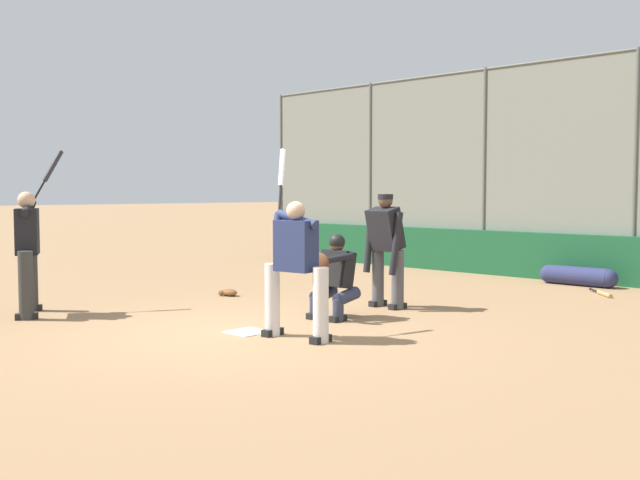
% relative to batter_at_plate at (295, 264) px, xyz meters
% --- Properties ---
extents(ground_plane, '(160.00, 160.00, 0.00)m').
position_rel_batter_at_plate_xyz_m(ground_plane, '(0.68, 0.13, -0.84)').
color(ground_plane, '#93704C').
extents(home_plate_marker, '(0.43, 0.43, 0.01)m').
position_rel_batter_at_plate_xyz_m(home_plate_marker, '(0.68, 0.13, -0.84)').
color(home_plate_marker, white).
rests_on(home_plate_marker, ground_plane).
extents(backstop_fence, '(15.12, 0.08, 4.11)m').
position_rel_batter_at_plate_xyz_m(backstop_fence, '(0.68, -7.32, 1.30)').
color(backstop_fence, '#515651').
rests_on(backstop_fence, ground_plane).
extents(padding_wall, '(14.74, 0.18, 0.87)m').
position_rel_batter_at_plate_xyz_m(padding_wall, '(0.68, -7.22, -0.41)').
color(padding_wall, '#19512D').
rests_on(padding_wall, ground_plane).
extents(bleachers_beyond, '(10.53, 2.50, 1.48)m').
position_rel_batter_at_plate_xyz_m(bleachers_beyond, '(0.68, -9.83, -0.36)').
color(bleachers_beyond, slate).
rests_on(bleachers_beyond, ground_plane).
extents(batter_at_plate, '(1.07, 0.60, 2.16)m').
position_rel_batter_at_plate_xyz_m(batter_at_plate, '(0.00, 0.00, 0.00)').
color(batter_at_plate, silver).
rests_on(batter_at_plate, ground_plane).
extents(catcher_behind_plate, '(0.60, 0.71, 1.10)m').
position_rel_batter_at_plate_xyz_m(catcher_behind_plate, '(0.63, -1.28, -0.27)').
color(catcher_behind_plate, '#2D334C').
rests_on(catcher_behind_plate, ground_plane).
extents(umpire_home, '(0.66, 0.42, 1.62)m').
position_rel_batter_at_plate_xyz_m(umpire_home, '(0.71, -2.44, 0.03)').
color(umpire_home, '#4C4C51').
rests_on(umpire_home, ground_plane).
extents(batter_on_deck, '(0.88, 1.00, 2.23)m').
position_rel_batter_at_plate_xyz_m(batter_on_deck, '(3.72, 1.37, 0.06)').
color(batter_on_deck, '#333333').
rests_on(batter_on_deck, ground_plane).
extents(spare_bat_near_backstop, '(0.66, 0.66, 0.07)m').
position_rel_batter_at_plate_xyz_m(spare_bat_near_backstop, '(-0.95, -5.83, -0.81)').
color(spare_bat_near_backstop, black).
rests_on(spare_bat_near_backstop, ground_plane).
extents(fielding_glove_on_dirt, '(0.31, 0.24, 0.11)m').
position_rel_batter_at_plate_xyz_m(fielding_glove_on_dirt, '(3.26, -1.64, -0.79)').
color(fielding_glove_on_dirt, brown).
rests_on(fielding_glove_on_dirt, ground_plane).
extents(equipment_bag_dugout_side, '(1.41, 0.33, 0.33)m').
position_rel_batter_at_plate_xyz_m(equipment_bag_dugout_side, '(-0.09, -6.76, -0.68)').
color(equipment_bag_dugout_side, navy).
rests_on(equipment_bag_dugout_side, ground_plane).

